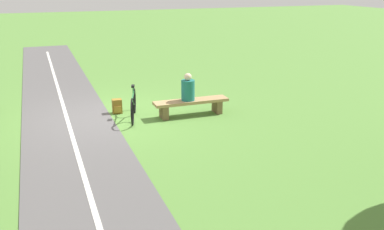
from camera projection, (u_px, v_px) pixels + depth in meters
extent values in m
plane|color=#548438|center=(108.00, 117.00, 11.78)|extent=(80.00, 80.00, 0.00)
cube|color=#565454|center=(87.00, 187.00, 7.85)|extent=(2.33, 36.00, 0.02)
cube|color=silver|center=(87.00, 186.00, 7.84)|extent=(0.12, 32.00, 0.00)
cube|color=#A88456|center=(191.00, 101.00, 11.84)|extent=(2.10, 0.46, 0.08)
cube|color=brown|center=(217.00, 106.00, 12.17)|extent=(0.16, 0.41, 0.36)
cube|color=brown|center=(164.00, 112.00, 11.65)|extent=(0.16, 0.41, 0.36)
cylinder|color=#1E6B66|center=(188.00, 90.00, 11.71)|extent=(0.37, 0.37, 0.56)
sphere|color=beige|center=(188.00, 77.00, 11.60)|extent=(0.20, 0.20, 0.20)
torus|color=black|center=(132.00, 112.00, 11.06)|extent=(0.24, 0.70, 0.71)
torus|color=black|center=(134.00, 101.00, 12.08)|extent=(0.24, 0.70, 0.71)
cylinder|color=#237038|center=(133.00, 95.00, 11.48)|extent=(0.28, 0.89, 0.04)
cylinder|color=#237038|center=(133.00, 102.00, 11.37)|extent=(0.22, 0.64, 0.33)
cylinder|color=#237038|center=(133.00, 90.00, 11.60)|extent=(0.03, 0.03, 0.20)
cube|color=black|center=(133.00, 86.00, 11.57)|extent=(0.13, 0.21, 0.05)
cube|color=olive|center=(117.00, 106.00, 12.10)|extent=(0.28, 0.24, 0.40)
cube|color=#A57A2A|center=(118.00, 109.00, 12.00)|extent=(0.19, 0.06, 0.18)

